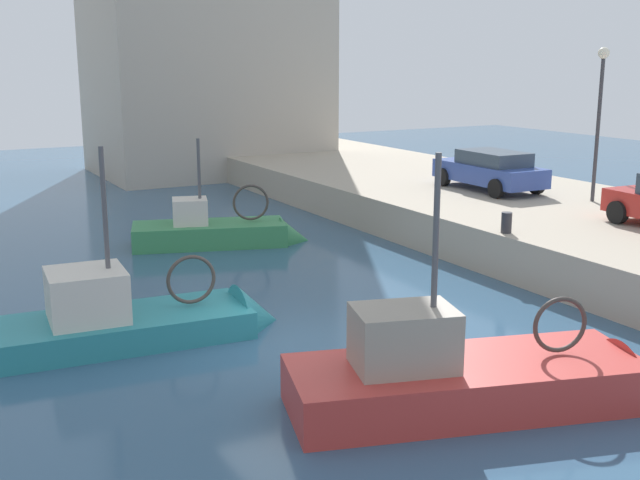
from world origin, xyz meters
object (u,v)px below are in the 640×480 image
Objects in this scene: fishing_boat_teal at (145,330)px; mooring_bollard_mid at (506,223)px; fishing_boat_green at (221,241)px; parked_car_blue at (490,170)px; quay_streetlamp at (600,99)px; fishing_boat_red at (483,397)px.

fishing_boat_teal reaches higher than mooring_bollard_mid.
parked_car_blue is (9.44, -1.52, 1.82)m from fishing_boat_green.
fishing_boat_teal is 10.85× the size of mooring_bollard_mid.
quay_streetlamp reaches higher than fishing_boat_green.
fishing_boat_green is 1.18× the size of quay_streetlamp.
fishing_boat_red is 14.69m from quay_streetlamp.
mooring_bollard_mid is (9.80, 0.08, 1.30)m from fishing_boat_teal.
fishing_boat_red is 1.45× the size of quay_streetlamp.
fishing_boat_red reaches higher than fishing_boat_teal.
parked_car_blue is 7.00m from mooring_bollard_mid.
fishing_boat_green is 0.82× the size of fishing_boat_red.
fishing_boat_red is (-0.47, -13.06, 0.03)m from fishing_boat_green.
fishing_boat_red is at bearing -92.08° from fishing_boat_green.
fishing_boat_red is 8.37m from mooring_bollard_mid.
quay_streetlamp reaches higher than fishing_boat_red.
mooring_bollard_mid is at bearing -157.99° from quay_streetlamp.
fishing_boat_green reaches higher than parked_car_blue.
quay_streetlamp is (11.37, 8.24, 4.33)m from fishing_boat_red.
fishing_boat_teal is at bearing -171.31° from quay_streetlamp.
fishing_boat_green is at bearing 87.92° from fishing_boat_red.
fishing_boat_red reaches higher than parked_car_blue.
parked_car_blue is at bearing 49.36° from fishing_boat_red.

